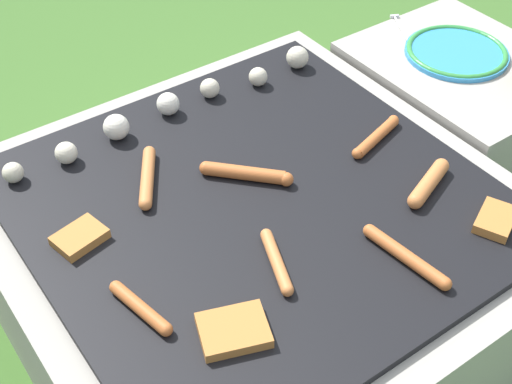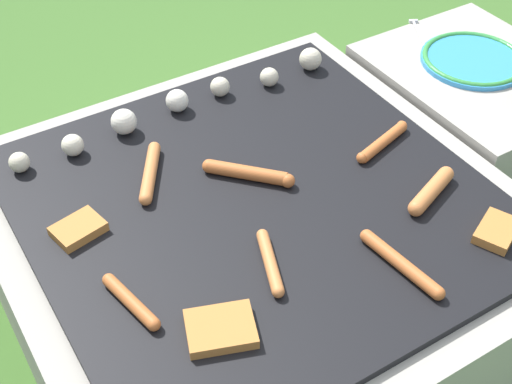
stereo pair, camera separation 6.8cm
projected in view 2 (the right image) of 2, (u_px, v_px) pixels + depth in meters
ground_plane at (256, 313)px, 1.66m from camera, size 14.00×14.00×0.00m
grill at (256, 261)px, 1.54m from camera, size 1.00×1.00×0.36m
side_ledge at (468, 127)px, 1.90m from camera, size 0.44×0.53×0.36m
sausage_front_left at (270, 262)px, 1.28m from camera, size 0.07×0.15×0.02m
sausage_back_right at (150, 172)px, 1.46m from camera, size 0.11×0.16×0.03m
sausage_mid_left at (382, 142)px, 1.54m from camera, size 0.17×0.07×0.02m
sausage_front_right at (247, 173)px, 1.46m from camera, size 0.14×0.15×0.03m
sausage_back_left at (431, 191)px, 1.42m from camera, size 0.15×0.08×0.03m
sausage_front_center at (401, 264)px, 1.28m from camera, size 0.04×0.20×0.03m
sausage_mid_right at (131, 302)px, 1.21m from camera, size 0.05×0.15×0.02m
bread_slice_left at (78, 229)px, 1.35m from camera, size 0.10×0.09×0.02m
bread_slice_right at (221, 329)px, 1.17m from camera, size 0.14×0.12×0.02m
bread_slice_center at (497, 231)px, 1.34m from camera, size 0.11×0.10×0.02m
mushroom_row at (185, 102)px, 1.62m from camera, size 0.78×0.08×0.06m
plate_colorful at (473, 59)px, 1.79m from camera, size 0.26×0.26×0.02m
fork_utensil at (420, 36)px, 1.89m from camera, size 0.10×0.17×0.01m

